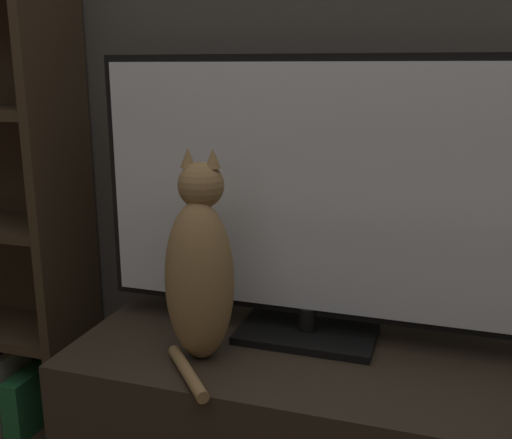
% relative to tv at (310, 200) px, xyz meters
% --- Properties ---
extents(wall_back, '(4.80, 0.05, 2.60)m').
position_rel_tv_xyz_m(wall_back, '(0.03, 0.22, 0.44)').
color(wall_back, '#47423D').
rests_on(wall_back, ground_plane).
extents(tv, '(1.10, 0.21, 0.71)m').
position_rel_tv_xyz_m(tv, '(0.00, 0.00, 0.00)').
color(tv, black).
rests_on(tv, tv_stand).
extents(cat, '(0.19, 0.29, 0.50)m').
position_rel_tv_xyz_m(cat, '(-0.22, -0.18, -0.15)').
color(cat, '#997547').
rests_on(cat, tv_stand).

